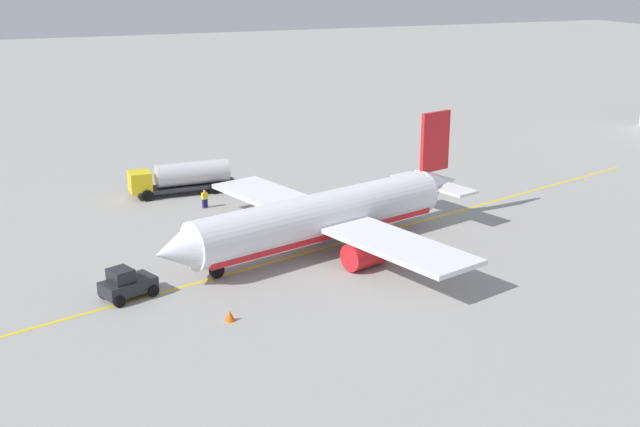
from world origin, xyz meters
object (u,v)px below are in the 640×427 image
Objects in this scene: pushback_tug at (127,284)px; safety_cone_nose at (230,316)px; airplane at (325,217)px; refueling_worker at (205,199)px; fuel_tanker at (182,177)px.

pushback_tug is 8.27m from safety_cone_nose.
refueling_worker is (6.15, -14.30, -1.81)m from airplane.
airplane is at bearing -166.21° from pushback_tug.
pushback_tug is 5.58× the size of safety_cone_nose.
fuel_tanker is 2.58× the size of pushback_tug.
pushback_tug is 20.90m from refueling_worker.
airplane is 2.81× the size of fuel_tanker.
airplane is 7.26× the size of pushback_tug.
pushback_tug is (16.25, 3.99, -1.63)m from airplane.
fuel_tanker is 25.45m from pushback_tug.
pushback_tug is at bearing -48.58° from safety_cone_nose.
airplane reaches higher than refueling_worker.
safety_cone_nose is (-5.46, 6.19, -0.64)m from pushback_tug.
refueling_worker is at bearing -66.74° from airplane.
airplane is at bearing 113.26° from refueling_worker.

